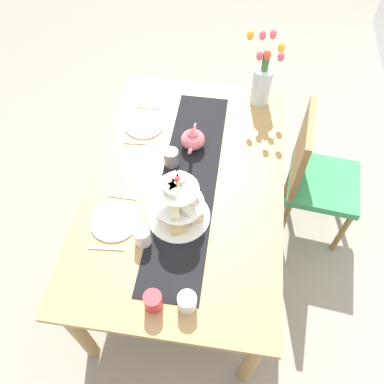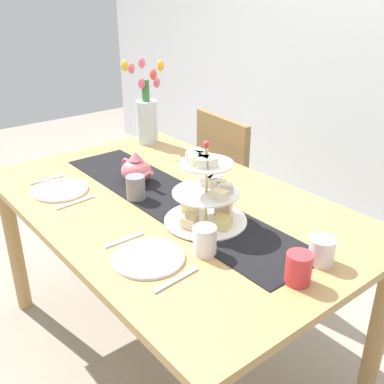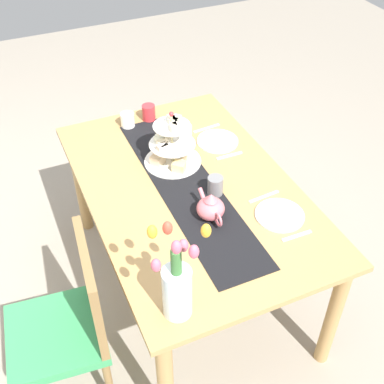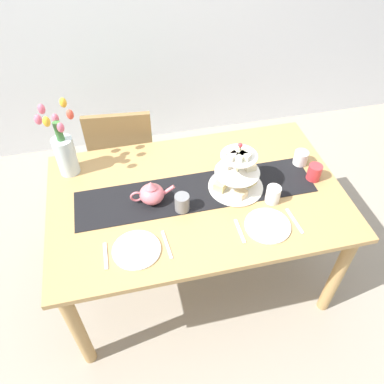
# 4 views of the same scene
# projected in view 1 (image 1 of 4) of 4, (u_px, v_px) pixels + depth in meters

# --- Properties ---
(ground_plane) EXTENTS (8.00, 8.00, 0.00)m
(ground_plane) POSITION_uv_depth(u_px,v_px,m) (187.00, 249.00, 2.60)
(ground_plane) COLOR gray
(dining_table) EXTENTS (1.58, 1.00, 0.75)m
(dining_table) POSITION_uv_depth(u_px,v_px,m) (186.00, 192.00, 2.07)
(dining_table) COLOR tan
(dining_table) RESTS_ON ground_plane
(chair_left) EXTENTS (0.46, 0.46, 0.91)m
(chair_left) POSITION_uv_depth(u_px,v_px,m) (315.00, 174.00, 2.34)
(chair_left) COLOR olive
(chair_left) RESTS_ON ground_plane
(table_runner) EXTENTS (1.29, 0.29, 0.00)m
(table_runner) POSITION_uv_depth(u_px,v_px,m) (189.00, 181.00, 1.99)
(table_runner) COLOR black
(table_runner) RESTS_ON dining_table
(tiered_cake_stand) EXTENTS (0.30, 0.30, 0.30)m
(tiered_cake_stand) POSITION_uv_depth(u_px,v_px,m) (180.00, 205.00, 1.78)
(tiered_cake_stand) COLOR beige
(tiered_cake_stand) RESTS_ON table_runner
(teapot) EXTENTS (0.24, 0.13, 0.14)m
(teapot) POSITION_uv_depth(u_px,v_px,m) (193.00, 139.00, 2.08)
(teapot) COLOR #D66B75
(teapot) RESTS_ON table_runner
(tulip_vase) EXTENTS (0.19, 0.21, 0.44)m
(tulip_vase) POSITION_uv_depth(u_px,v_px,m) (262.00, 80.00, 2.22)
(tulip_vase) COLOR silver
(tulip_vase) RESTS_ON dining_table
(cream_jug) EXTENTS (0.08, 0.08, 0.08)m
(cream_jug) POSITION_uv_depth(u_px,v_px,m) (187.00, 302.00, 1.58)
(cream_jug) COLOR white
(cream_jug) RESTS_ON dining_table
(dinner_plate_left) EXTENTS (0.23, 0.23, 0.01)m
(dinner_plate_left) POSITION_uv_depth(u_px,v_px,m) (144.00, 124.00, 2.22)
(dinner_plate_left) COLOR white
(dinner_plate_left) RESTS_ON dining_table
(fork_left) EXTENTS (0.02, 0.15, 0.01)m
(fork_left) POSITION_uv_depth(u_px,v_px,m) (150.00, 108.00, 2.31)
(fork_left) COLOR silver
(fork_left) RESTS_ON dining_table
(knife_left) EXTENTS (0.03, 0.17, 0.01)m
(knife_left) POSITION_uv_depth(u_px,v_px,m) (139.00, 143.00, 2.14)
(knife_left) COLOR silver
(knife_left) RESTS_ON dining_table
(dinner_plate_right) EXTENTS (0.23, 0.23, 0.01)m
(dinner_plate_right) POSITION_uv_depth(u_px,v_px,m) (114.00, 221.00, 1.84)
(dinner_plate_right) COLOR white
(dinner_plate_right) RESTS_ON dining_table
(fork_right) EXTENTS (0.02, 0.15, 0.01)m
(fork_right) POSITION_uv_depth(u_px,v_px,m) (122.00, 197.00, 1.93)
(fork_right) COLOR silver
(fork_right) RESTS_ON dining_table
(knife_right) EXTENTS (0.03, 0.17, 0.01)m
(knife_right) POSITION_uv_depth(u_px,v_px,m) (106.00, 248.00, 1.76)
(knife_right) COLOR silver
(knife_right) RESTS_ON dining_table
(mug_grey) EXTENTS (0.08, 0.08, 0.09)m
(mug_grey) POSITION_uv_depth(u_px,v_px,m) (171.00, 158.00, 2.02)
(mug_grey) COLOR slate
(mug_grey) RESTS_ON table_runner
(mug_white_text) EXTENTS (0.08, 0.08, 0.09)m
(mug_white_text) POSITION_uv_depth(u_px,v_px,m) (142.00, 237.00, 1.75)
(mug_white_text) COLOR white
(mug_white_text) RESTS_ON dining_table
(mug_orange) EXTENTS (0.08, 0.08, 0.09)m
(mug_orange) POSITION_uv_depth(u_px,v_px,m) (153.00, 301.00, 1.57)
(mug_orange) COLOR red
(mug_orange) RESTS_ON dining_table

